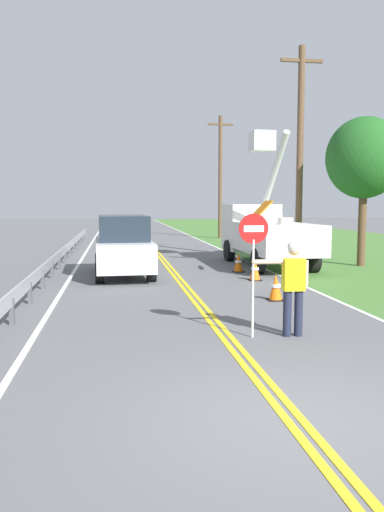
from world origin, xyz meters
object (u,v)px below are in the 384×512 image
object	(u,v)px
utility_pole_mid	(220,175)
traffic_cone_lead	(276,288)
roadside_tree_verge	(364,159)
utility_bucket_truck	(264,230)
stop_sign_paddle	(253,247)
flagger_worker	(293,282)
oncoming_suv_nearest	(123,246)
traffic_cone_tail	(238,263)
utility_pole_near	(300,152)
traffic_cone_mid	(255,270)

from	to	relation	value
utility_pole_mid	traffic_cone_lead	world-z (taller)	utility_pole_mid
utility_pole_mid	roadside_tree_verge	distance (m)	17.26
utility_bucket_truck	stop_sign_paddle	bearing A→B (deg)	-107.18
utility_bucket_truck	utility_pole_mid	distance (m)	16.58
stop_sign_paddle	traffic_cone_lead	bearing A→B (deg)	66.22
flagger_worker	traffic_cone_lead	size ratio (longest dim) A/B	2.61
oncoming_suv_nearest	traffic_cone_tail	xyz separation A→B (m)	(4.20, 0.53, -0.72)
flagger_worker	traffic_cone_lead	distance (m)	3.72
traffic_cone_tail	roadside_tree_verge	xyz separation A→B (m)	(5.30, 1.07, 3.93)
utility_pole_near	utility_pole_mid	distance (m)	15.43
utility_pole_near	traffic_cone_tail	world-z (taller)	utility_pole_near
oncoming_suv_nearest	utility_pole_mid	xyz separation A→B (m)	(7.15, 18.70, 3.45)
traffic_cone_tail	traffic_cone_mid	bearing A→B (deg)	-88.64
utility_bucket_truck	oncoming_suv_nearest	xyz separation A→B (m)	(-5.73, -2.47, -0.35)
utility_pole_mid	traffic_cone_tail	bearing A→B (deg)	-99.23
stop_sign_paddle	utility_pole_near	size ratio (longest dim) A/B	0.26
utility_bucket_truck	traffic_cone_lead	world-z (taller)	utility_bucket_truck
utility_bucket_truck	traffic_cone_lead	distance (m)	7.86
utility_pole_near	traffic_cone_tail	bearing A→B (deg)	-139.91
utility_pole_mid	roadside_tree_verge	world-z (taller)	utility_pole_mid
utility_pole_mid	roadside_tree_verge	xyz separation A→B (m)	(2.35, -17.10, -0.24)
utility_bucket_truck	utility_pole_near	bearing A→B (deg)	24.83
traffic_cone_tail	roadside_tree_verge	bearing A→B (deg)	11.42
traffic_cone_tail	utility_pole_near	bearing A→B (deg)	40.09
traffic_cone_mid	traffic_cone_tail	xyz separation A→B (m)	(-0.05, 2.12, 0.00)
flagger_worker	stop_sign_paddle	xyz separation A→B (m)	(-0.77, 0.02, 0.66)
utility_pole_near	utility_pole_mid	xyz separation A→B (m)	(-0.30, 15.43, -0.17)
traffic_cone_lead	traffic_cone_mid	distance (m)	3.52
traffic_cone_tail	roadside_tree_verge	size ratio (longest dim) A/B	0.12
utility_pole_near	traffic_cone_tail	size ratio (longest dim) A/B	12.82
stop_sign_paddle	utility_pole_near	xyz separation A→B (m)	(5.16, 11.90, 2.96)
utility_pole_near	traffic_cone_lead	bearing A→B (deg)	-113.31
traffic_cone_lead	stop_sign_paddle	bearing A→B (deg)	-113.78
stop_sign_paddle	utility_pole_near	world-z (taller)	utility_pole_near
flagger_worker	traffic_cone_mid	bearing A→B (deg)	80.46
traffic_cone_tail	roadside_tree_verge	world-z (taller)	roadside_tree_verge
stop_sign_paddle	traffic_cone_lead	distance (m)	4.11
utility_bucket_truck	utility_pole_mid	xyz separation A→B (m)	(1.43, 16.23, 3.09)
utility_pole_near	oncoming_suv_nearest	bearing A→B (deg)	-156.31
oncoming_suv_nearest	traffic_cone_lead	xyz separation A→B (m)	(3.85, -5.09, -0.72)
utility_pole_mid	flagger_worker	bearing A→B (deg)	-98.50
traffic_cone_lead	roadside_tree_verge	world-z (taller)	roadside_tree_verge
utility_bucket_truck	utility_pole_near	distance (m)	3.78
traffic_cone_mid	traffic_cone_tail	size ratio (longest dim) A/B	1.00
traffic_cone_mid	utility_bucket_truck	bearing A→B (deg)	70.03
stop_sign_paddle	traffic_cone_mid	distance (m)	7.43
flagger_worker	traffic_cone_mid	distance (m)	7.20
traffic_cone_lead	flagger_worker	bearing A→B (deg)	-102.53
traffic_cone_lead	traffic_cone_mid	bearing A→B (deg)	83.57
flagger_worker	traffic_cone_lead	xyz separation A→B (m)	(0.79, 3.56, -0.71)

